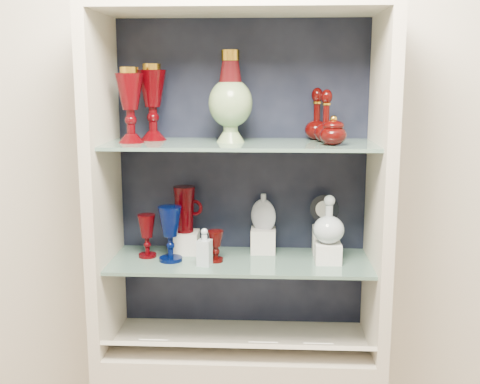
{
  "coord_description": "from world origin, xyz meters",
  "views": [
    {
      "loc": [
        0.1,
        -0.51,
        1.7
      ],
      "look_at": [
        0.0,
        1.53,
        1.3
      ],
      "focal_mm": 45.0,
      "sensor_mm": 36.0,
      "label": 1
    }
  ],
  "objects_px": {
    "ruby_decanter_a": "(326,113)",
    "clear_round_decanter": "(329,221)",
    "flat_flask": "(263,211)",
    "ruby_pitcher": "(185,209)",
    "cameo_medallion": "(324,211)",
    "pedestal_lamp_left": "(130,105)",
    "ruby_decanter_b": "(317,112)",
    "lidded_bowl": "(333,130)",
    "ruby_goblet_tall": "(147,236)",
    "pedestal_lamp_right": "(153,102)",
    "clear_square_bottle": "(204,247)",
    "enamel_urn": "(230,97)",
    "ruby_goblet_small": "(216,246)",
    "cobalt_goblet": "(170,234)"
  },
  "relations": [
    {
      "from": "ruby_decanter_a",
      "to": "clear_round_decanter",
      "type": "relative_size",
      "value": 1.24
    },
    {
      "from": "ruby_decanter_a",
      "to": "flat_flask",
      "type": "bearing_deg",
      "value": 161.17
    },
    {
      "from": "ruby_pitcher",
      "to": "cameo_medallion",
      "type": "relative_size",
      "value": 1.37
    },
    {
      "from": "ruby_decanter_a",
      "to": "clear_round_decanter",
      "type": "height_order",
      "value": "ruby_decanter_a"
    },
    {
      "from": "ruby_decanter_a",
      "to": "pedestal_lamp_left",
      "type": "bearing_deg",
      "value": -176.61
    },
    {
      "from": "flat_flask",
      "to": "clear_round_decanter",
      "type": "bearing_deg",
      "value": -4.78
    },
    {
      "from": "ruby_decanter_b",
      "to": "lidded_bowl",
      "type": "xyz_separation_m",
      "value": [
        0.04,
        -0.17,
        -0.05
      ]
    },
    {
      "from": "ruby_goblet_tall",
      "to": "pedestal_lamp_right",
      "type": "bearing_deg",
      "value": 66.86
    },
    {
      "from": "pedestal_lamp_right",
      "to": "ruby_decanter_a",
      "type": "relative_size",
      "value": 1.32
    },
    {
      "from": "ruby_goblet_tall",
      "to": "clear_square_bottle",
      "type": "relative_size",
      "value": 1.19
    },
    {
      "from": "ruby_decanter_b",
      "to": "cameo_medallion",
      "type": "bearing_deg",
      "value": -16.56
    },
    {
      "from": "flat_flask",
      "to": "clear_round_decanter",
      "type": "xyz_separation_m",
      "value": [
        0.23,
        -0.11,
        -0.01
      ]
    },
    {
      "from": "pedestal_lamp_right",
      "to": "ruby_decanter_a",
      "type": "height_order",
      "value": "pedestal_lamp_right"
    },
    {
      "from": "clear_square_bottle",
      "to": "flat_flask",
      "type": "relative_size",
      "value": 0.97
    },
    {
      "from": "enamel_urn",
      "to": "lidded_bowl",
      "type": "xyz_separation_m",
      "value": [
        0.35,
        -0.08,
        -0.11
      ]
    },
    {
      "from": "ruby_goblet_tall",
      "to": "ruby_goblet_small",
      "type": "height_order",
      "value": "ruby_goblet_tall"
    },
    {
      "from": "pedestal_lamp_right",
      "to": "enamel_urn",
      "type": "height_order",
      "value": "enamel_urn"
    },
    {
      "from": "ruby_decanter_a",
      "to": "cobalt_goblet",
      "type": "height_order",
      "value": "ruby_decanter_a"
    },
    {
      "from": "pedestal_lamp_right",
      "to": "ruby_decanter_b",
      "type": "distance_m",
      "value": 0.59
    },
    {
      "from": "enamel_urn",
      "to": "ruby_decanter_b",
      "type": "height_order",
      "value": "enamel_urn"
    },
    {
      "from": "cameo_medallion",
      "to": "ruby_decanter_b",
      "type": "bearing_deg",
      "value": 177.19
    },
    {
      "from": "pedestal_lamp_left",
      "to": "ruby_pitcher",
      "type": "distance_m",
      "value": 0.43
    },
    {
      "from": "enamel_urn",
      "to": "ruby_decanter_b",
      "type": "relative_size",
      "value": 1.59
    },
    {
      "from": "ruby_goblet_small",
      "to": "flat_flask",
      "type": "relative_size",
      "value": 0.82
    },
    {
      "from": "ruby_decanter_a",
      "to": "cobalt_goblet",
      "type": "xyz_separation_m",
      "value": [
        -0.54,
        -0.05,
        -0.42
      ]
    },
    {
      "from": "clear_round_decanter",
      "to": "flat_flask",
      "type": "bearing_deg",
      "value": 153.76
    },
    {
      "from": "clear_round_decanter",
      "to": "cameo_medallion",
      "type": "relative_size",
      "value": 1.32
    },
    {
      "from": "ruby_pitcher",
      "to": "ruby_goblet_small",
      "type": "bearing_deg",
      "value": -26.59
    },
    {
      "from": "ruby_goblet_tall",
      "to": "flat_flask",
      "type": "distance_m",
      "value": 0.43
    },
    {
      "from": "ruby_pitcher",
      "to": "flat_flask",
      "type": "height_order",
      "value": "ruby_pitcher"
    },
    {
      "from": "ruby_decanter_b",
      "to": "lidded_bowl",
      "type": "relative_size",
      "value": 1.95
    },
    {
      "from": "pedestal_lamp_left",
      "to": "ruby_goblet_small",
      "type": "height_order",
      "value": "pedestal_lamp_left"
    },
    {
      "from": "enamel_urn",
      "to": "clear_round_decanter",
      "type": "height_order",
      "value": "enamel_urn"
    },
    {
      "from": "enamel_urn",
      "to": "flat_flask",
      "type": "bearing_deg",
      "value": 34.15
    },
    {
      "from": "cobalt_goblet",
      "to": "pedestal_lamp_right",
      "type": "bearing_deg",
      "value": 125.53
    },
    {
      "from": "enamel_urn",
      "to": "cobalt_goblet",
      "type": "distance_m",
      "value": 0.52
    },
    {
      "from": "flat_flask",
      "to": "cameo_medallion",
      "type": "bearing_deg",
      "value": 21.11
    },
    {
      "from": "cobalt_goblet",
      "to": "ruby_decanter_b",
      "type": "bearing_deg",
      "value": 14.39
    },
    {
      "from": "ruby_goblet_small",
      "to": "ruby_decanter_a",
      "type": "bearing_deg",
      "value": 7.47
    },
    {
      "from": "ruby_pitcher",
      "to": "clear_square_bottle",
      "type": "xyz_separation_m",
      "value": [
        0.09,
        -0.15,
        -0.1
      ]
    },
    {
      "from": "pedestal_lamp_right",
      "to": "ruby_decanter_a",
      "type": "xyz_separation_m",
      "value": [
        0.61,
        -0.05,
        -0.03
      ]
    },
    {
      "from": "pedestal_lamp_left",
      "to": "ruby_goblet_tall",
      "type": "bearing_deg",
      "value": 41.35
    },
    {
      "from": "cobalt_goblet",
      "to": "ruby_goblet_tall",
      "type": "relative_size",
      "value": 1.25
    },
    {
      "from": "cobalt_goblet",
      "to": "ruby_goblet_tall",
      "type": "height_order",
      "value": "cobalt_goblet"
    },
    {
      "from": "clear_round_decanter",
      "to": "cameo_medallion",
      "type": "xyz_separation_m",
      "value": [
        -0.01,
        0.11,
        0.01
      ]
    },
    {
      "from": "ruby_decanter_b",
      "to": "ruby_pitcher",
      "type": "xyz_separation_m",
      "value": [
        -0.48,
        -0.03,
        -0.35
      ]
    },
    {
      "from": "ruby_goblet_tall",
      "to": "clear_round_decanter",
      "type": "bearing_deg",
      "value": -2.92
    },
    {
      "from": "ruby_decanter_b",
      "to": "lidded_bowl",
      "type": "distance_m",
      "value": 0.18
    },
    {
      "from": "cameo_medallion",
      "to": "lidded_bowl",
      "type": "bearing_deg",
      "value": -73.74
    },
    {
      "from": "ruby_decanter_a",
      "to": "enamel_urn",
      "type": "bearing_deg",
      "value": -179.14
    }
  ]
}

